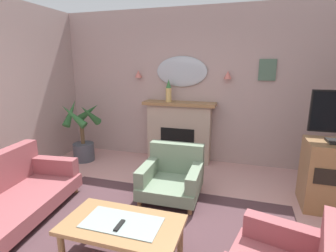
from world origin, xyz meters
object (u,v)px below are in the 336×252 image
wall_sconce_left (138,74)px  coffee_table (122,228)px  wall_mirror (182,72)px  armchair_in_corner (173,175)px  floral_couch (4,196)px  wall_sconce_right (228,75)px  tv_remote (119,226)px  mantel_vase_right (169,91)px  fireplace (179,132)px  potted_plant_tall_palm (82,134)px  framed_picture (267,70)px

wall_sconce_left → coffee_table: (1.02, -2.84, -1.28)m
wall_mirror → armchair_in_corner: 2.06m
floral_couch → armchair_in_corner: bearing=34.0°
wall_sconce_right → floral_couch: (-2.35, -2.61, -1.34)m
coffee_table → tv_remote: 0.09m
mantel_vase_right → wall_mirror: (0.20, 0.17, 0.35)m
fireplace → potted_plant_tall_palm: bearing=-163.4°
wall_mirror → wall_sconce_left: wall_mirror is taller
coffee_table → fireplace: bearing=93.6°
mantel_vase_right → coffee_table: 2.91m
mantel_vase_right → potted_plant_tall_palm: size_ratio=0.35×
wall_mirror → tv_remote: wall_mirror is taller
mantel_vase_right → coffee_table: size_ratio=0.38×
tv_remote → potted_plant_tall_palm: size_ratio=0.13×
tv_remote → floral_couch: floral_couch is taller
wall_mirror → framed_picture: size_ratio=2.67×
coffee_table → wall_mirror: bearing=93.4°
coffee_table → potted_plant_tall_palm: potted_plant_tall_palm is taller
wall_sconce_right → tv_remote: wall_sconce_right is taller
armchair_in_corner → wall_sconce_right: bearing=67.4°
wall_mirror → armchair_in_corner: (0.25, -1.48, -1.40)m
mantel_vase_right → wall_sconce_right: (1.05, 0.12, 0.30)m
floral_couch → potted_plant_tall_palm: 2.02m
mantel_vase_right → coffee_table: bearing=-82.2°
tv_remote → armchair_in_corner: bearing=87.0°
wall_mirror → potted_plant_tall_palm: 2.24m
framed_picture → armchair_in_corner: framed_picture is taller
armchair_in_corner → wall_mirror: bearing=99.8°
mantel_vase_right → wall_sconce_left: wall_sconce_left is taller
fireplace → mantel_vase_right: bearing=-171.9°
potted_plant_tall_palm → framed_picture: bearing=11.8°
armchair_in_corner → wall_sconce_left: bearing=127.7°
tv_remote → wall_sconce_left: bearing=109.5°
coffee_table → tv_remote: size_ratio=6.88×
fireplace → mantel_vase_right: size_ratio=3.27×
fireplace → framed_picture: (1.50, 0.15, 1.18)m
armchair_in_corner → potted_plant_tall_palm: bearing=158.4°
wall_sconce_left → wall_mirror: bearing=3.4°
floral_couch → armchair_in_corner: floral_couch is taller
wall_mirror → wall_sconce_left: 0.85m
mantel_vase_right → coffee_table: (0.37, -2.72, -0.98)m
fireplace → coffee_table: bearing=-86.4°
wall_mirror → armchair_in_corner: wall_mirror is taller
framed_picture → tv_remote: size_ratio=2.25×
wall_sconce_right → coffee_table: (-0.68, -2.84, -1.28)m
mantel_vase_right → armchair_in_corner: (0.45, -1.31, -1.06)m
floral_couch → potted_plant_tall_palm: bearing=98.2°
wall_mirror → tv_remote: 3.21m
mantel_vase_right → coffee_table: mantel_vase_right is taller
wall_sconce_left → potted_plant_tall_palm: wall_sconce_left is taller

